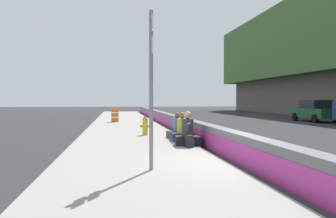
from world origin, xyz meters
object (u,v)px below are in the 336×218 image
object	(u,v)px
seated_person_foreground	(188,135)
backpack	(189,141)
fire_hydrant	(145,125)
seated_person_middle	(182,132)
construction_barrel	(115,115)
route_sign_post	(151,78)
seated_person_rear	(177,130)
parked_car_fourth	(315,111)

from	to	relation	value
seated_person_foreground	backpack	distance (m)	0.58
fire_hydrant	seated_person_middle	world-z (taller)	seated_person_middle
seated_person_middle	backpack	xyz separation A→B (m)	(-1.86, 0.10, -0.15)
seated_person_foreground	fire_hydrant	bearing A→B (deg)	17.04
fire_hydrant	construction_barrel	size ratio (longest dim) A/B	0.93
seated_person_foreground	construction_barrel	world-z (taller)	seated_person_foreground
route_sign_post	construction_barrel	xyz separation A→B (m)	(17.91, 0.86, -1.59)
construction_barrel	seated_person_foreground	bearing A→B (deg)	-169.41
fire_hydrant	backpack	size ratio (longest dim) A/B	2.20
seated_person_rear	route_sign_post	bearing A→B (deg)	165.44
seated_person_middle	parked_car_fourth	world-z (taller)	parked_car_fourth
backpack	seated_person_foreground	bearing A→B (deg)	-5.70
route_sign_post	backpack	world-z (taller)	route_sign_post
route_sign_post	seated_person_rear	bearing A→B (deg)	-14.56
fire_hydrant	route_sign_post	bearing A→B (deg)	176.42
seated_person_rear	backpack	world-z (taller)	seated_person_rear
seated_person_rear	parked_car_fourth	distance (m)	17.39
seated_person_middle	parked_car_fourth	bearing A→B (deg)	-45.53
seated_person_rear	construction_barrel	size ratio (longest dim) A/B	1.11
seated_person_middle	seated_person_rear	world-z (taller)	seated_person_middle
seated_person_foreground	construction_barrel	distance (m)	13.89
seated_person_middle	fire_hydrant	bearing A→B (deg)	25.82
construction_barrel	parked_car_fourth	xyz separation A→B (m)	(0.39, -15.57, 0.24)
route_sign_post	seated_person_middle	size ratio (longest dim) A/B	3.24
construction_barrel	parked_car_fourth	size ratio (longest dim) A/B	0.21
seated_person_rear	backpack	size ratio (longest dim) A/B	2.63
seated_person_middle	backpack	size ratio (longest dim) A/B	2.78
parked_car_fourth	seated_person_middle	bearing A→B (deg)	134.47
seated_person_foreground	parked_car_fourth	bearing A→B (deg)	-42.82
seated_person_middle	seated_person_rear	size ratio (longest dim) A/B	1.05
backpack	construction_barrel	xyz separation A→B (m)	(14.21, 2.50, 0.28)
backpack	construction_barrel	size ratio (longest dim) A/B	0.42
fire_hydrant	seated_person_rear	distance (m)	1.87
fire_hydrant	backpack	bearing A→B (deg)	-165.65
seated_person_rear	backpack	bearing A→B (deg)	177.94
seated_person_middle	parked_car_fourth	distance (m)	18.17
fire_hydrant	construction_barrel	bearing A→B (deg)	7.96
backpack	seated_person_middle	bearing A→B (deg)	-3.17
seated_person_middle	construction_barrel	world-z (taller)	seated_person_middle
seated_person_rear	parked_car_fourth	xyz separation A→B (m)	(11.59, -12.96, 0.39)
backpack	parked_car_fourth	xyz separation A→B (m)	(14.59, -13.07, 0.53)
seated_person_middle	parked_car_fourth	xyz separation A→B (m)	(12.73, -12.97, 0.38)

